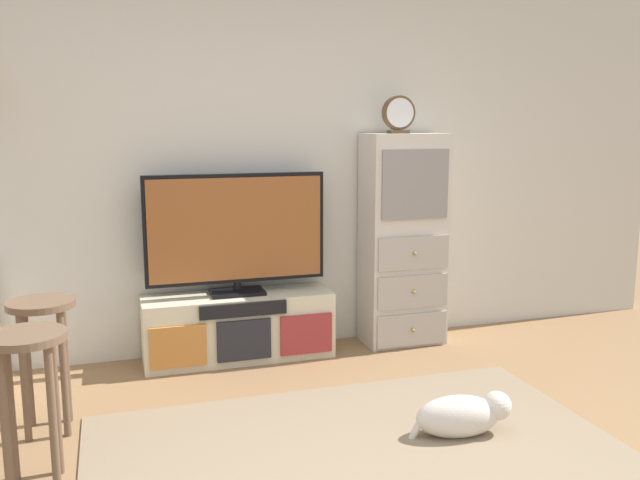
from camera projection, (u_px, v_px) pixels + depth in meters
back_wall at (271, 158)px, 4.74m from camera, size 6.40×0.12×2.70m
area_rug at (364, 461)px, 3.22m from camera, size 2.60×1.80×0.01m
media_console at (239, 327)px, 4.59m from camera, size 1.27×0.38×0.45m
television at (236, 231)px, 4.50m from camera, size 1.21×0.22×0.82m
side_cabinet at (404, 240)px, 4.87m from camera, size 0.58×0.38×1.52m
desk_clock at (399, 115)px, 4.68m from camera, size 0.24×0.08×0.26m
bar_stool_near at (28, 374)px, 2.91m from camera, size 0.34×0.34×0.71m
bar_stool_far at (43, 335)px, 3.46m from camera, size 0.34×0.34×0.70m
dog at (463, 415)px, 3.46m from camera, size 0.54×0.27×0.23m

